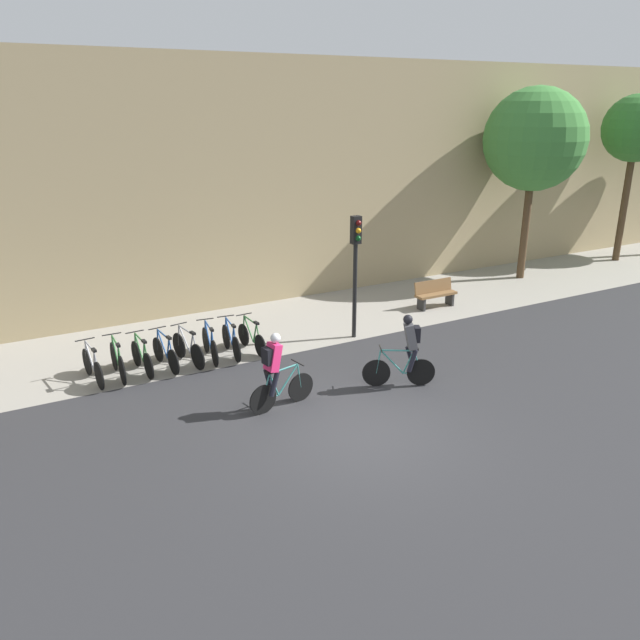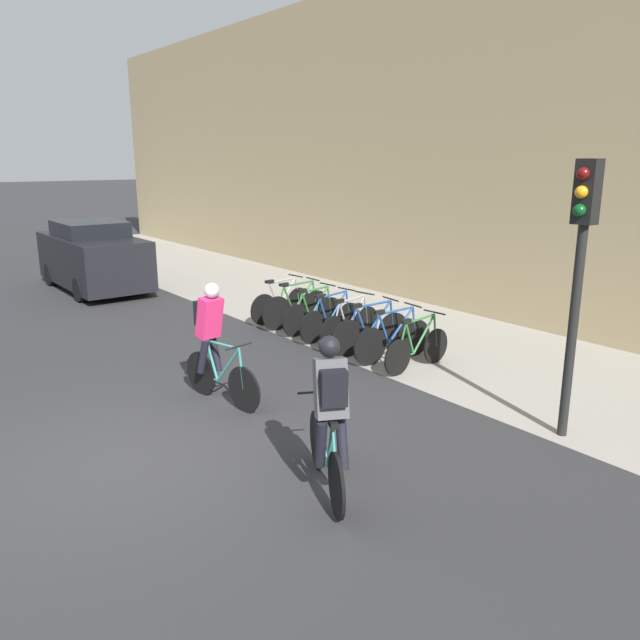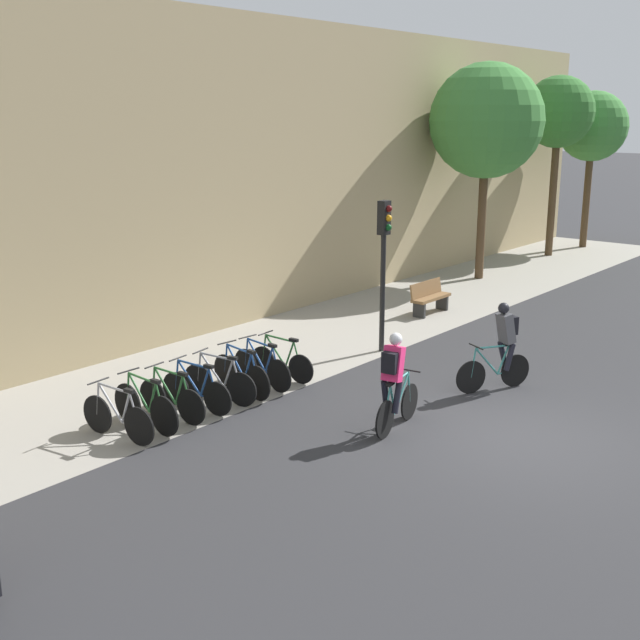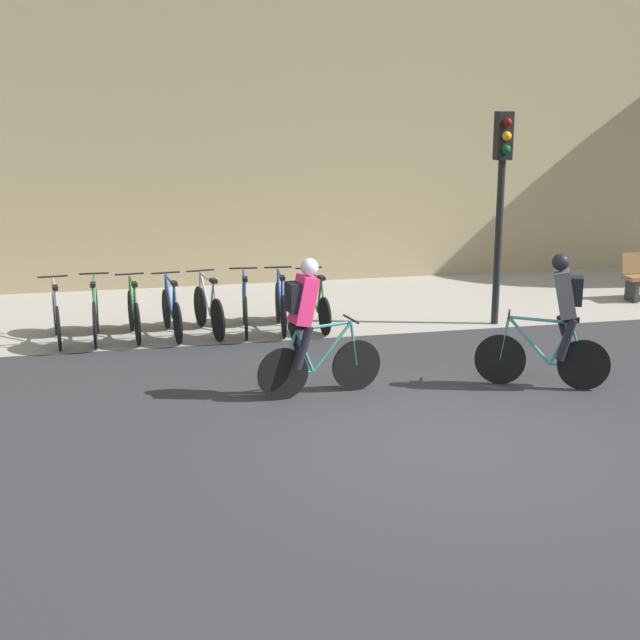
% 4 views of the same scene
% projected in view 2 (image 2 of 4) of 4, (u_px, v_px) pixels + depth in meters
% --- Properties ---
extents(ground, '(200.00, 200.00, 0.00)m').
position_uv_depth(ground, '(125.00, 462.00, 7.37)').
color(ground, '#2B2B2D').
extents(kerb_strip, '(44.00, 4.50, 0.01)m').
position_uv_depth(kerb_strip, '(487.00, 355.00, 11.34)').
color(kerb_strip, gray).
rests_on(kerb_strip, ground).
extents(building_facade, '(44.00, 0.60, 7.76)m').
position_uv_depth(building_facade, '(586.00, 137.00, 11.87)').
color(building_facade, tan).
rests_on(building_facade, ground).
extents(cyclist_pink, '(1.65, 0.53, 1.77)m').
position_uv_depth(cyclist_pink, '(213.00, 339.00, 9.04)').
color(cyclist_pink, black).
rests_on(cyclist_pink, ground).
extents(cyclist_grey, '(1.57, 0.81, 1.78)m').
position_uv_depth(cyclist_grey, '(329.00, 414.00, 6.36)').
color(cyclist_grey, black).
rests_on(cyclist_grey, ground).
extents(parked_bike_0, '(0.46, 1.68, 0.97)m').
position_uv_depth(parked_bike_0, '(281.00, 303.00, 13.67)').
color(parked_bike_0, black).
rests_on(parked_bike_0, ground).
extents(parked_bike_1, '(0.46, 1.73, 0.99)m').
position_uv_depth(parked_bike_1, '(297.00, 307.00, 13.22)').
color(parked_bike_1, black).
rests_on(parked_bike_1, ground).
extents(parked_bike_2, '(0.46, 1.62, 0.97)m').
position_uv_depth(parked_bike_2, '(313.00, 314.00, 12.78)').
color(parked_bike_2, black).
rests_on(parked_bike_2, ground).
extents(parked_bike_3, '(0.46, 1.66, 0.96)m').
position_uv_depth(parked_bike_3, '(331.00, 319.00, 12.32)').
color(parked_bike_3, black).
rests_on(parked_bike_3, ground).
extents(parked_bike_4, '(0.47, 1.67, 0.97)m').
position_uv_depth(parked_bike_4, '(350.00, 325.00, 11.87)').
color(parked_bike_4, black).
rests_on(parked_bike_4, ground).
extents(parked_bike_5, '(0.46, 1.72, 0.98)m').
position_uv_depth(parked_bike_5, '(371.00, 331.00, 11.42)').
color(parked_bike_5, black).
rests_on(parked_bike_5, ground).
extents(parked_bike_6, '(0.46, 1.69, 0.97)m').
position_uv_depth(parked_bike_6, '(393.00, 339.00, 10.97)').
color(parked_bike_6, black).
rests_on(parked_bike_6, ground).
extents(parked_bike_7, '(0.46, 1.61, 0.94)m').
position_uv_depth(parked_bike_7, '(417.00, 348.00, 10.53)').
color(parked_bike_7, black).
rests_on(parked_bike_7, ground).
extents(traffic_light_pole, '(0.26, 0.30, 3.48)m').
position_uv_depth(traffic_light_pole, '(580.00, 250.00, 7.48)').
color(traffic_light_pole, black).
rests_on(traffic_light_pole, ground).
extents(parked_car, '(4.30, 1.84, 1.85)m').
position_uv_depth(parked_car, '(93.00, 257.00, 16.88)').
color(parked_car, black).
rests_on(parked_car, ground).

